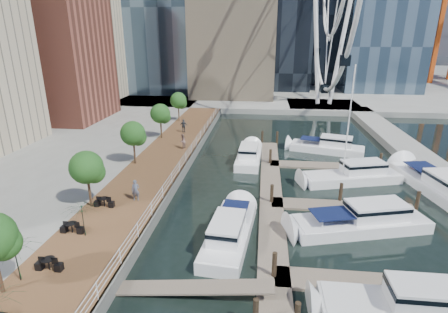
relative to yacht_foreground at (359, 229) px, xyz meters
The scene contains 17 objects.
ground 10.52m from the yacht_foreground, 155.12° to the right, with size 520.00×520.00×0.00m, color black.
boardwalk 21.35m from the yacht_foreground, 150.30° to the left, with size 6.00×60.00×1.00m, color brown.
seawall 18.80m from the yacht_foreground, 145.77° to the left, with size 0.25×60.00×1.00m, color #595954.
land_far 98.04m from the yacht_foreground, 95.58° to the left, with size 200.00×114.00×1.00m, color gray.
breakwater 18.77m from the yacht_foreground, 56.12° to the left, with size 4.00×60.00×1.00m, color gray.
pier 47.79m from the yacht_foreground, 84.65° to the left, with size 14.00×12.00×1.00m, color gray.
railing 18.94m from the yacht_foreground, 145.94° to the left, with size 0.10×60.00×1.05m, color white, non-canonical shape.
floating_docks 5.79m from the yacht_foreground, 105.84° to the left, with size 16.00×34.00×2.60m.
midrise_condos 50.40m from the yacht_foreground, 152.55° to the left, with size 19.00×67.00×28.00m.
street_trees 23.42m from the yacht_foreground, 155.43° to the left, with size 2.60×42.60×4.60m.
cafe_tables 21.00m from the yacht_foreground, 162.14° to the right, with size 2.50×13.70×0.74m.
yacht_foreground is the anchor object (origin of this frame).
pedestrian_near 17.86m from the yacht_foreground, behind, with size 0.65×0.42×1.77m, color slate.
pedestrian_mid 22.93m from the yacht_foreground, 138.27° to the left, with size 0.89×0.69×1.83m, color #936E65.
pedestrian_far 29.39m from the yacht_foreground, 129.34° to the left, with size 1.10×0.46×1.88m, color #353A42.
moored_yachts 7.91m from the yacht_foreground, 85.54° to the left, with size 23.41×31.80×11.50m.
cafe_seating 21.77m from the yacht_foreground, 155.43° to the right, with size 5.04×11.61×2.48m.
Camera 1 is at (2.00, -19.78, 13.84)m, focal length 28.00 mm.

